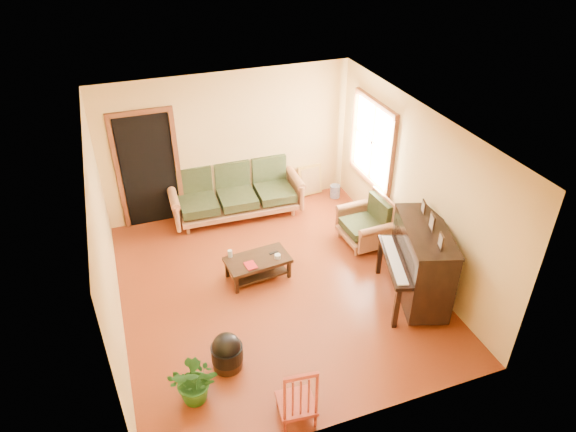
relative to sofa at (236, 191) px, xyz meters
name	(u,v)px	position (x,y,z in m)	size (l,w,h in m)	color
floor	(275,287)	(0.00, -2.18, -0.50)	(5.00, 5.00, 0.00)	#5D200C
doorway	(148,171)	(-1.45, 0.30, 0.52)	(1.08, 0.16, 2.05)	black
window	(373,142)	(2.21, -0.88, 1.00)	(0.12, 1.36, 1.46)	white
sofa	(236,191)	(0.00, 0.00, 0.00)	(2.34, 0.98, 1.00)	#9E613A
coffee_table	(258,268)	(-0.17, -1.86, -0.33)	(0.97, 0.53, 0.35)	black
armchair	(364,221)	(1.79, -1.57, -0.08)	(0.81, 0.85, 0.85)	#9E613A
piano	(421,265)	(1.89, -3.11, 0.11)	(0.81, 1.38, 1.22)	black
footstool	(227,355)	(-1.05, -3.43, -0.31)	(0.40, 0.40, 0.38)	black
red_chair	(296,390)	(-0.50, -4.41, -0.06)	(0.42, 0.46, 0.89)	#9B2E1C
leaning_frame	(310,180)	(1.54, 0.24, -0.18)	(0.48, 0.11, 0.64)	gold
ceramic_crock	(335,191)	(1.97, -0.02, -0.38)	(0.20, 0.20, 0.25)	#2D4389
potted_plant	(195,380)	(-1.52, -3.79, -0.18)	(0.58, 0.50, 0.64)	#1F5518
book	(246,267)	(-0.40, -2.01, -0.14)	(0.16, 0.21, 0.02)	#A31517
candle	(230,254)	(-0.55, -1.67, -0.09)	(0.07, 0.07, 0.12)	silver
glass_jar	(278,256)	(0.12, -1.95, -0.12)	(0.09, 0.09, 0.06)	silver
remote	(274,253)	(0.10, -1.81, -0.14)	(0.15, 0.04, 0.01)	black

